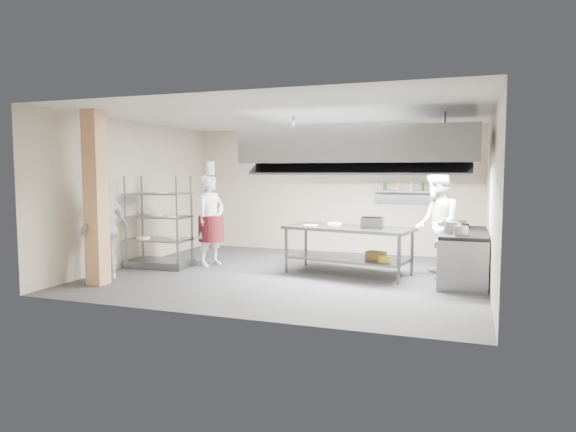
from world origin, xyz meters
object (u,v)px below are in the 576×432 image
(pass_rack, at_px, (159,222))
(chef_plating, at_px, (105,228))
(island, at_px, (348,251))
(chef_line, at_px, (437,225))
(griddle, at_px, (372,223))
(cooking_range, at_px, (463,258))
(chef_head, at_px, (211,220))
(stockpot, at_px, (452,227))

(pass_rack, relative_size, chef_plating, 0.99)
(island, relative_size, chef_line, 1.22)
(island, relative_size, pass_rack, 1.28)
(island, distance_m, griddle, 0.73)
(chef_line, bearing_deg, cooking_range, 53.47)
(pass_rack, bearing_deg, chef_head, 26.84)
(chef_head, bearing_deg, griddle, -72.37)
(island, xyz_separation_m, chef_head, (-2.90, -0.04, 0.49))
(chef_head, xyz_separation_m, stockpot, (4.79, -0.27, 0.05))
(griddle, distance_m, stockpot, 1.45)
(chef_plating, bearing_deg, griddle, 115.65)
(griddle, bearing_deg, cooking_range, 1.73)
(chef_head, bearing_deg, chef_line, -67.87)
(chef_head, bearing_deg, island, -71.46)
(chef_head, relative_size, chef_line, 0.97)
(stockpot, bearing_deg, griddle, 169.46)
(island, bearing_deg, pass_rack, -161.86)
(pass_rack, height_order, griddle, pass_rack)
(chef_line, height_order, chef_plating, chef_line)
(chef_line, bearing_deg, island, -92.06)
(chef_plating, xyz_separation_m, griddle, (4.47, 1.94, 0.06))
(chef_line, relative_size, chef_plating, 1.03)
(pass_rack, xyz_separation_m, griddle, (4.27, 0.53, 0.07))
(cooking_range, xyz_separation_m, chef_plating, (-6.08, -2.08, 0.53))
(island, bearing_deg, stockpot, 0.19)
(island, xyz_separation_m, stockpot, (1.89, -0.31, 0.54))
(island, height_order, cooking_range, island)
(cooking_range, xyz_separation_m, griddle, (-1.61, -0.14, 0.59))
(island, xyz_separation_m, cooking_range, (2.08, 0.09, -0.04))
(pass_rack, relative_size, stockpot, 6.58)
(chef_head, bearing_deg, cooking_range, -70.71)
(chef_line, xyz_separation_m, griddle, (-1.13, -0.35, 0.03))
(griddle, bearing_deg, chef_plating, -159.81)
(island, relative_size, stockpot, 8.41)
(island, distance_m, pass_rack, 3.87)
(island, height_order, chef_plating, chef_plating)
(chef_plating, distance_m, griddle, 4.87)
(island, height_order, chef_line, chef_line)
(griddle, bearing_deg, chef_line, 13.98)
(cooking_range, relative_size, chef_line, 1.02)
(chef_head, relative_size, griddle, 4.72)
(chef_plating, relative_size, griddle, 4.73)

